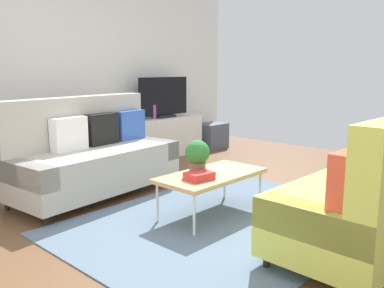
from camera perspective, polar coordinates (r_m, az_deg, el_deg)
The scene contains 15 objects.
ground_plane at distance 4.05m, azimuth 4.72°, elevation -9.97°, with size 7.68×7.68×0.00m, color brown.
wall_far at distance 5.94m, azimuth -17.19°, elevation 10.38°, with size 6.40×0.12×2.90m, color white.
area_rug at distance 3.92m, azimuth 4.49°, elevation -10.61°, with size 2.90×2.20×0.01m, color slate.
couch_beige at distance 4.73m, azimuth -13.74°, elevation -1.55°, with size 1.97×1.01×1.10m.
couch_green at distance 3.51m, azimuth 24.09°, elevation -6.46°, with size 1.92×0.88×1.10m.
coffee_table at distance 3.96m, azimuth 2.75°, elevation -4.49°, with size 1.10×0.56×0.42m.
tv_console at distance 6.66m, azimuth -4.01°, elevation 1.00°, with size 1.40×0.44×0.64m, color silver.
tv at distance 6.57m, azimuth -3.96°, elevation 6.43°, with size 1.00×0.20×0.64m.
storage_trunk at distance 7.39m, azimuth 2.75°, elevation 1.18°, with size 0.52×0.40×0.44m, color #4C5666.
potted_plant at distance 3.86m, azimuth 0.77°, elevation -1.60°, with size 0.23×0.23×0.33m.
table_book_0 at distance 3.72m, azimuth 1.01°, elevation -4.73°, with size 0.24×0.18×0.04m, color red.
table_book_1 at distance 3.71m, azimuth 1.01°, elevation -4.20°, with size 0.24×0.18×0.03m, color red.
vase_0 at distance 6.26m, azimuth -8.26°, elevation 4.18°, with size 0.13×0.13×0.20m, color #33B29E.
vase_1 at distance 6.38m, azimuth -6.91°, elevation 4.14°, with size 0.10×0.10×0.15m, color #4C72B2.
bottle_0 at distance 6.42m, azimuth -5.29°, elevation 4.50°, with size 0.06×0.06×0.22m, color purple.
Camera 1 is at (-3.00, -2.33, 1.41)m, focal length 38.26 mm.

